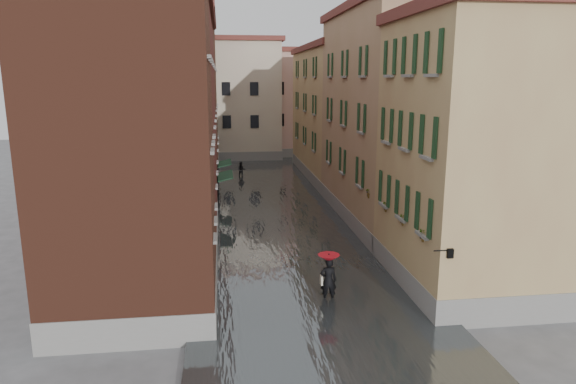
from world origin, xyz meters
TOP-DOWN VIEW (x-y plane):
  - ground at (0.00, 0.00)m, footprint 120.00×120.00m
  - floodwater at (0.00, 13.00)m, footprint 10.00×60.00m
  - building_left_near at (-7.00, -2.00)m, footprint 6.00×8.00m
  - building_left_mid at (-7.00, 9.00)m, footprint 6.00×14.00m
  - building_left_far at (-7.00, 24.00)m, footprint 6.00×16.00m
  - building_right_near at (7.00, -2.00)m, footprint 6.00×8.00m
  - building_right_mid at (7.00, 9.00)m, footprint 6.00×14.00m
  - building_right_far at (7.00, 24.00)m, footprint 6.00×16.00m
  - building_end_cream at (-3.00, 38.00)m, footprint 12.00×9.00m
  - building_end_pink at (6.00, 40.00)m, footprint 10.00×9.00m
  - awning_near at (-3.48, 12.39)m, footprint 1.09×3.26m
  - awning_far at (-3.49, 17.74)m, footprint 1.09×2.74m
  - wall_lantern at (4.33, -6.00)m, footprint 0.71×0.22m
  - window_planters at (4.12, -0.81)m, footprint 0.59×8.31m
  - pedestrian_main at (0.60, -3.02)m, footprint 0.92×0.92m
  - pedestrian_far at (-1.86, 24.62)m, footprint 0.76×0.61m

SIDE VIEW (x-z plane):
  - ground at x=0.00m, z-range 0.00..0.00m
  - floodwater at x=0.00m, z-range 0.00..0.20m
  - pedestrian_far at x=-1.86m, z-range 0.00..1.51m
  - pedestrian_main at x=0.60m, z-range 0.19..2.25m
  - awning_far at x=-3.49m, z-range 1.06..3.86m
  - awning_near at x=-3.48m, z-range 1.07..3.87m
  - wall_lantern at x=4.33m, z-range 2.83..3.18m
  - window_planters at x=4.12m, z-range 3.09..3.93m
  - building_right_near at x=7.00m, z-range 0.00..11.50m
  - building_right_far at x=7.00m, z-range 0.00..11.50m
  - building_end_pink at x=6.00m, z-range 0.00..12.00m
  - building_left_mid at x=-7.00m, z-range 0.00..12.50m
  - building_left_near at x=-7.00m, z-range 0.00..13.00m
  - building_right_mid at x=7.00m, z-range 0.00..13.00m
  - building_end_cream at x=-3.00m, z-range 0.00..13.00m
  - building_left_far at x=-7.00m, z-range 0.00..14.00m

